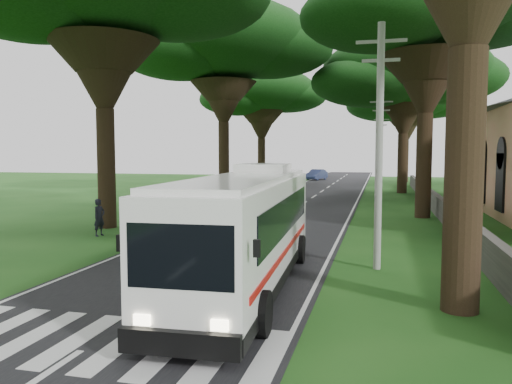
{
  "coord_description": "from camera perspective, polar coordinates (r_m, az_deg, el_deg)",
  "views": [
    {
      "loc": [
        5.58,
        -10.75,
        3.88
      ],
      "look_at": [
        0.52,
        9.36,
        2.2
      ],
      "focal_mm": 35.0,
      "sensor_mm": 36.0,
      "label": 1
    }
  ],
  "objects": [
    {
      "name": "road",
      "position": [
        36.39,
        5.21,
        -1.5
      ],
      "size": [
        8.0,
        120.0,
        0.04
      ],
      "primitive_type": "cube",
      "color": "black",
      "rests_on": "ground"
    },
    {
      "name": "pedestrian",
      "position": [
        24.09,
        -17.48,
        -2.78
      ],
      "size": [
        0.54,
        0.7,
        1.72
      ],
      "primitive_type": "imported",
      "rotation": [
        0.0,
        0.0,
        1.35
      ],
      "color": "black",
      "rests_on": "ground"
    },
    {
      "name": "coach_bus",
      "position": [
        14.16,
        -1.06,
        -4.12
      ],
      "size": [
        2.95,
        10.97,
        3.2
      ],
      "rotation": [
        0.0,
        0.0,
        0.05
      ],
      "color": "white",
      "rests_on": "ground"
    },
    {
      "name": "crosswalk",
      "position": [
        11.08,
        -17.92,
        -16.09
      ],
      "size": [
        8.0,
        3.0,
        0.01
      ],
      "primitive_type": "cube",
      "color": "silver",
      "rests_on": "ground"
    },
    {
      "name": "pole_mid",
      "position": [
        36.75,
        14.04,
        4.96
      ],
      "size": [
        1.6,
        0.24,
        8.0
      ],
      "color": "gray",
      "rests_on": "ground"
    },
    {
      "name": "pole_near",
      "position": [
        16.76,
        13.91,
        5.53
      ],
      "size": [
        1.6,
        0.24,
        8.0
      ],
      "color": "gray",
      "rests_on": "ground"
    },
    {
      "name": "ground",
      "position": [
        12.72,
        -13.01,
        -13.24
      ],
      "size": [
        140.0,
        140.0,
        0.0
      ],
      "primitive_type": "plane",
      "color": "#1A4915",
      "rests_on": "ground"
    },
    {
      "name": "tree_l_far",
      "position": [
        60.84,
        0.64,
        11.37
      ],
      "size": [
        12.83,
        12.83,
        13.92
      ],
      "color": "black",
      "rests_on": "ground"
    },
    {
      "name": "tree_l_midb",
      "position": [
        43.77,
        -3.76,
        16.69
      ],
      "size": [
        15.14,
        15.14,
        16.37
      ],
      "color": "black",
      "rests_on": "ground"
    },
    {
      "name": "pole_far",
      "position": [
        56.75,
        14.08,
        4.79
      ],
      "size": [
        1.6,
        0.24,
        8.0
      ],
      "color": "gray",
      "rests_on": "ground"
    },
    {
      "name": "distant_car_a",
      "position": [
        52.45,
        4.67,
        1.22
      ],
      "size": [
        2.41,
        4.6,
        1.49
      ],
      "primitive_type": "imported",
      "rotation": [
        0.0,
        0.0,
        3.3
      ],
      "color": "#9C9CA0",
      "rests_on": "road"
    },
    {
      "name": "distant_car_b",
      "position": [
        68.86,
        6.94,
        1.99
      ],
      "size": [
        2.72,
        4.64,
        1.45
      ],
      "primitive_type": "imported",
      "rotation": [
        0.0,
        0.0,
        -0.29
      ],
      "color": "navy",
      "rests_on": "road"
    },
    {
      "name": "tree_r_midb",
      "position": [
        49.34,
        16.61,
        13.01
      ],
      "size": [
        15.29,
        15.29,
        14.57
      ],
      "color": "black",
      "rests_on": "ground"
    },
    {
      "name": "property_wall",
      "position": [
        35.08,
        19.64,
        -1.01
      ],
      "size": [
        0.35,
        50.0,
        1.2
      ],
      "primitive_type": "cube",
      "color": "#383533",
      "rests_on": "ground"
    },
    {
      "name": "tree_r_far",
      "position": [
        67.16,
        16.8,
        10.25
      ],
      "size": [
        13.49,
        13.49,
        13.68
      ],
      "color": "black",
      "rests_on": "ground"
    },
    {
      "name": "tree_r_mida",
      "position": [
        31.99,
        19.08,
        19.71
      ],
      "size": [
        12.96,
        12.96,
        15.29
      ],
      "color": "black",
      "rests_on": "ground"
    }
  ]
}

